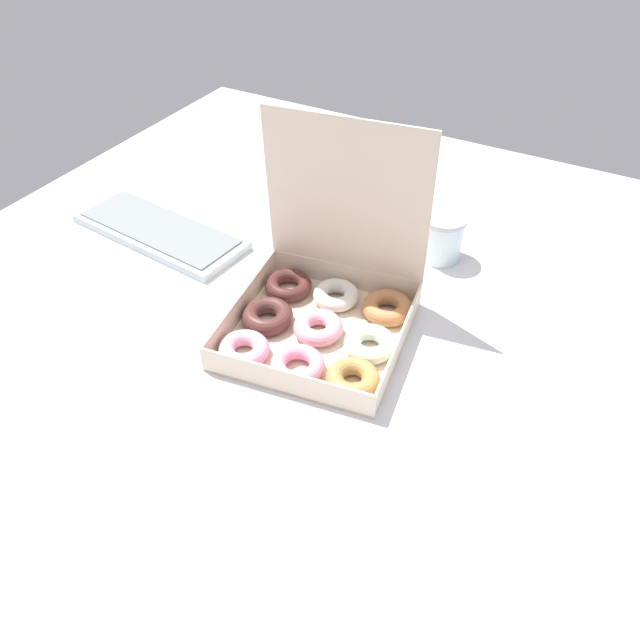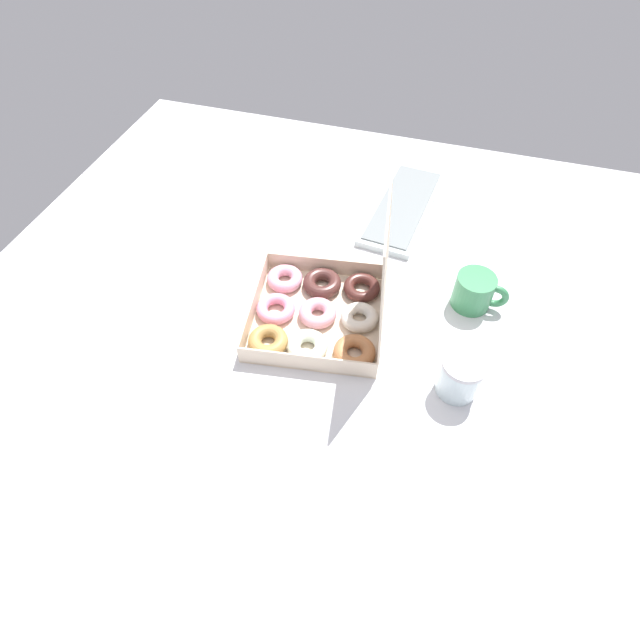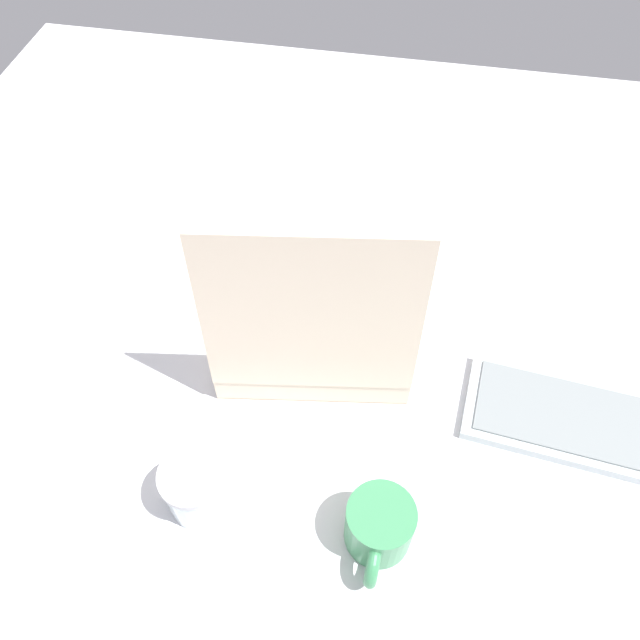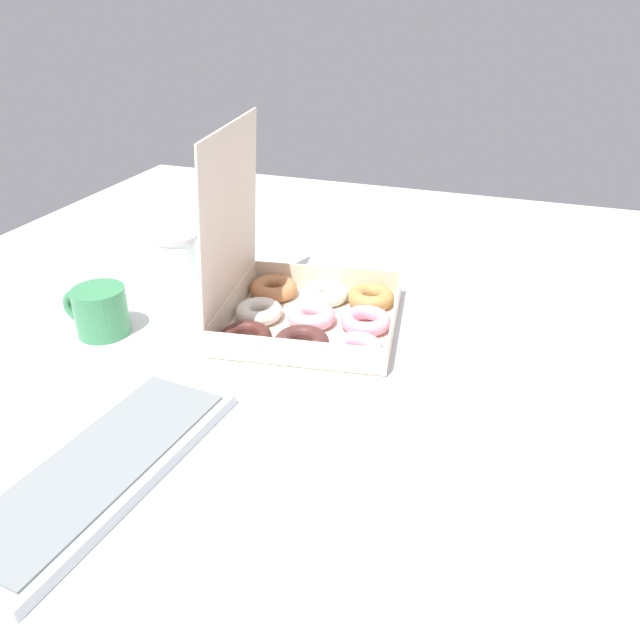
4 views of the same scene
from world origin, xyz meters
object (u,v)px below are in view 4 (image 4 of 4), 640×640
Objects in this scene: keyboard at (101,468)px; coffee_mug at (99,310)px; donut_box at (303,305)px; glass_jar at (177,256)px.

coffee_mug is (31.70, 23.15, 3.48)cm from keyboard.
donut_box is 34.48cm from glass_jar.
coffee_mug is 25.84cm from glass_jar.
keyboard is at bearing 167.52° from donut_box.
glass_jar is at bearing -1.65° from coffee_mug.
glass_jar reaches higher than keyboard.
coffee_mug is at bearing 36.14° from keyboard.
donut_box reaches higher than coffee_mug.
donut_box is 36.84cm from coffee_mug.
donut_box reaches higher than glass_jar.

